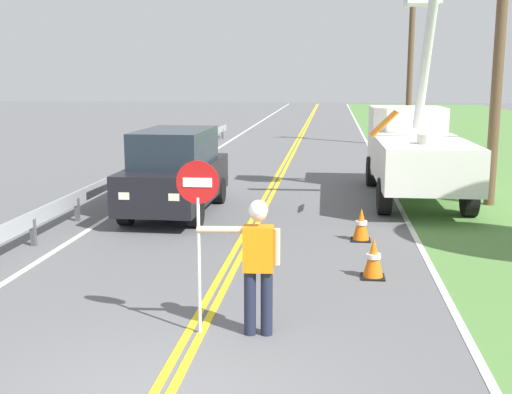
{
  "coord_description": "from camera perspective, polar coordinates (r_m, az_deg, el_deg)",
  "views": [
    {
      "loc": [
        1.76,
        -5.9,
        3.38
      ],
      "look_at": [
        0.41,
        5.62,
        1.2
      ],
      "focal_mm": 45.02,
      "sensor_mm": 36.0,
      "label": 1
    }
  ],
  "objects": [
    {
      "name": "utility_pole_near",
      "position": [
        18.0,
        20.78,
        11.87
      ],
      "size": [
        1.8,
        0.28,
        7.59
      ],
      "color": "brown",
      "rests_on": "ground"
    },
    {
      "name": "guardrail_left_shoulder",
      "position": [
        21.08,
        -9.8,
        2.7
      ],
      "size": [
        0.1,
        32.0,
        0.71
      ],
      "color": "#9EA0A3",
      "rests_on": "ground"
    },
    {
      "name": "oncoming_suv_nearest",
      "position": [
        16.07,
        -7.16,
        2.27
      ],
      "size": [
        1.96,
        4.63,
        2.1
      ],
      "color": "black",
      "rests_on": "ground"
    },
    {
      "name": "edge_line_left",
      "position": [
        26.66,
        -4.96,
        3.35
      ],
      "size": [
        0.12,
        110.0,
        0.01
      ],
      "primitive_type": "cube",
      "color": "silver",
      "rests_on": "ground"
    },
    {
      "name": "edge_line_right",
      "position": [
        26.18,
        10.69,
        3.07
      ],
      "size": [
        0.12,
        110.0,
        0.01
      ],
      "primitive_type": "cube",
      "color": "silver",
      "rests_on": "ground"
    },
    {
      "name": "centerline_yellow_right",
      "position": [
        26.17,
        2.99,
        3.24
      ],
      "size": [
        0.11,
        110.0,
        0.01
      ],
      "primitive_type": "cube",
      "color": "yellow",
      "rests_on": "ground"
    },
    {
      "name": "utility_pole_mid",
      "position": [
        32.46,
        13.55,
        11.53
      ],
      "size": [
        1.8,
        0.28,
        7.71
      ],
      "color": "brown",
      "rests_on": "ground"
    },
    {
      "name": "traffic_cone_mid",
      "position": [
        13.57,
        9.33,
        -2.46
      ],
      "size": [
        0.4,
        0.4,
        0.7
      ],
      "color": "orange",
      "rests_on": "ground"
    },
    {
      "name": "centerline_yellow_left",
      "position": [
        26.18,
        2.6,
        3.24
      ],
      "size": [
        0.11,
        110.0,
        0.01
      ],
      "primitive_type": "cube",
      "color": "yellow",
      "rests_on": "ground"
    },
    {
      "name": "stop_sign_paddle",
      "position": [
        8.31,
        -5.17,
        -1.01
      ],
      "size": [
        0.56,
        0.04,
        2.33
      ],
      "color": "silver",
      "rests_on": "ground"
    },
    {
      "name": "utility_bucket_truck",
      "position": [
        18.68,
        13.89,
        4.36
      ],
      "size": [
        2.67,
        6.84,
        6.05
      ],
      "color": "white",
      "rests_on": "ground"
    },
    {
      "name": "traffic_cone_lead",
      "position": [
        11.12,
        10.39,
        -5.42
      ],
      "size": [
        0.4,
        0.4,
        0.7
      ],
      "color": "orange",
      "rests_on": "ground"
    },
    {
      "name": "flagger_worker",
      "position": [
        8.4,
        0.13,
        -5.5
      ],
      "size": [
        1.09,
        0.27,
        1.83
      ],
      "color": "#1E2338",
      "rests_on": "ground"
    }
  ]
}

